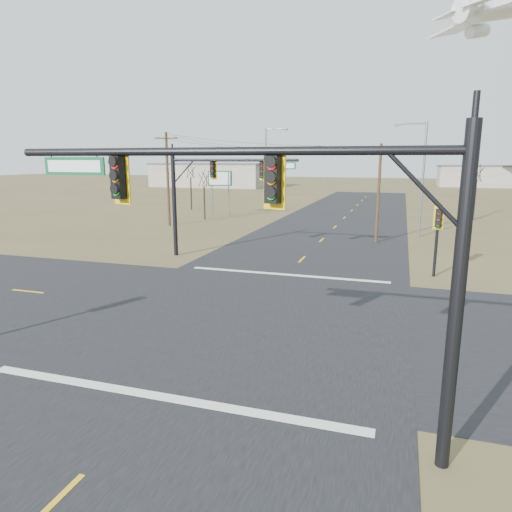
{
  "coord_description": "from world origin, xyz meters",
  "views": [
    {
      "loc": [
        6.25,
        -18.17,
        6.77
      ],
      "look_at": [
        0.16,
        1.0,
        2.49
      ],
      "focal_mm": 32.0,
      "sensor_mm": 36.0,
      "label": 1
    }
  ],
  "objects_px": {
    "pedestal_signal_ne": "(438,225)",
    "highway_sign": "(220,184)",
    "streetlight_a": "(421,173)",
    "streetlight_c": "(267,165)",
    "bare_tree_b": "(190,170)",
    "mast_arm_near": "(290,218)",
    "bare_tree_a": "(204,178)",
    "utility_pole_near": "(379,192)",
    "bare_tree_c": "(477,172)",
    "mast_arm_far": "(212,182)",
    "utility_pole_far": "(168,178)"
  },
  "relations": [
    {
      "from": "mast_arm_near",
      "to": "bare_tree_b",
      "type": "bearing_deg",
      "value": 131.49
    },
    {
      "from": "streetlight_c",
      "to": "bare_tree_c",
      "type": "xyz_separation_m",
      "value": [
        24.95,
        -0.99,
        -0.74
      ]
    },
    {
      "from": "utility_pole_near",
      "to": "pedestal_signal_ne",
      "type": "bearing_deg",
      "value": -69.86
    },
    {
      "from": "highway_sign",
      "to": "bare_tree_a",
      "type": "bearing_deg",
      "value": -112.46
    },
    {
      "from": "pedestal_signal_ne",
      "to": "bare_tree_b",
      "type": "distance_m",
      "value": 41.63
    },
    {
      "from": "streetlight_a",
      "to": "utility_pole_near",
      "type": "bearing_deg",
      "value": -130.74
    },
    {
      "from": "pedestal_signal_ne",
      "to": "utility_pole_far",
      "type": "xyz_separation_m",
      "value": [
        -24.97,
        14.34,
        1.82
      ]
    },
    {
      "from": "streetlight_a",
      "to": "bare_tree_a",
      "type": "relative_size",
      "value": 1.68
    },
    {
      "from": "bare_tree_b",
      "to": "bare_tree_c",
      "type": "distance_m",
      "value": 35.45
    },
    {
      "from": "streetlight_a",
      "to": "bare_tree_b",
      "type": "xyz_separation_m",
      "value": [
        -28.92,
        14.45,
        -0.29
      ]
    },
    {
      "from": "streetlight_a",
      "to": "bare_tree_b",
      "type": "bearing_deg",
      "value": 150.61
    },
    {
      "from": "bare_tree_b",
      "to": "bare_tree_c",
      "type": "relative_size",
      "value": 0.98
    },
    {
      "from": "utility_pole_far",
      "to": "highway_sign",
      "type": "height_order",
      "value": "utility_pole_far"
    },
    {
      "from": "bare_tree_a",
      "to": "bare_tree_c",
      "type": "distance_m",
      "value": 30.87
    },
    {
      "from": "mast_arm_far",
      "to": "highway_sign",
      "type": "height_order",
      "value": "mast_arm_far"
    },
    {
      "from": "pedestal_signal_ne",
      "to": "utility_pole_far",
      "type": "relative_size",
      "value": 0.44
    },
    {
      "from": "mast_arm_far",
      "to": "utility_pole_near",
      "type": "relative_size",
      "value": 1.13
    },
    {
      "from": "utility_pole_near",
      "to": "utility_pole_far",
      "type": "distance_m",
      "value": 21.42
    },
    {
      "from": "utility_pole_far",
      "to": "utility_pole_near",
      "type": "bearing_deg",
      "value": -10.04
    },
    {
      "from": "streetlight_c",
      "to": "bare_tree_a",
      "type": "distance_m",
      "value": 11.45
    },
    {
      "from": "highway_sign",
      "to": "streetlight_a",
      "type": "height_order",
      "value": "streetlight_a"
    },
    {
      "from": "bare_tree_b",
      "to": "highway_sign",
      "type": "bearing_deg",
      "value": -39.02
    },
    {
      "from": "utility_pole_near",
      "to": "mast_arm_far",
      "type": "bearing_deg",
      "value": -137.8
    },
    {
      "from": "pedestal_signal_ne",
      "to": "highway_sign",
      "type": "relative_size",
      "value": 0.77
    },
    {
      "from": "streetlight_c",
      "to": "bare_tree_b",
      "type": "height_order",
      "value": "streetlight_c"
    },
    {
      "from": "pedestal_signal_ne",
      "to": "highway_sign",
      "type": "distance_m",
      "value": 33.37
    },
    {
      "from": "streetlight_c",
      "to": "bare_tree_a",
      "type": "xyz_separation_m",
      "value": [
        -4.42,
        -10.47,
        -1.37
      ]
    },
    {
      "from": "streetlight_c",
      "to": "bare_tree_c",
      "type": "height_order",
      "value": "streetlight_c"
    },
    {
      "from": "mast_arm_far",
      "to": "utility_pole_near",
      "type": "height_order",
      "value": "utility_pole_near"
    },
    {
      "from": "utility_pole_near",
      "to": "streetlight_c",
      "type": "bearing_deg",
      "value": 127.38
    },
    {
      "from": "mast_arm_near",
      "to": "highway_sign",
      "type": "bearing_deg",
      "value": 127.47
    },
    {
      "from": "utility_pole_far",
      "to": "mast_arm_far",
      "type": "bearing_deg",
      "value": -51.51
    },
    {
      "from": "utility_pole_far",
      "to": "streetlight_a",
      "type": "distance_m",
      "value": 24.35
    },
    {
      "from": "mast_arm_near",
      "to": "streetlight_c",
      "type": "height_order",
      "value": "streetlight_c"
    },
    {
      "from": "bare_tree_a",
      "to": "bare_tree_c",
      "type": "relative_size",
      "value": 0.87
    },
    {
      "from": "streetlight_c",
      "to": "streetlight_a",
      "type": "bearing_deg",
      "value": -17.04
    },
    {
      "from": "streetlight_a",
      "to": "streetlight_c",
      "type": "height_order",
      "value": "streetlight_c"
    },
    {
      "from": "pedestal_signal_ne",
      "to": "utility_pole_far",
      "type": "bearing_deg",
      "value": 167.49
    },
    {
      "from": "mast_arm_far",
      "to": "utility_pole_far",
      "type": "height_order",
      "value": "utility_pole_far"
    },
    {
      "from": "pedestal_signal_ne",
      "to": "utility_pole_near",
      "type": "distance_m",
      "value": 11.35
    },
    {
      "from": "utility_pole_near",
      "to": "bare_tree_a",
      "type": "xyz_separation_m",
      "value": [
        -19.59,
        9.39,
        0.47
      ]
    },
    {
      "from": "utility_pole_near",
      "to": "bare_tree_a",
      "type": "distance_m",
      "value": 21.73
    },
    {
      "from": "utility_pole_far",
      "to": "bare_tree_a",
      "type": "height_order",
      "value": "utility_pole_far"
    },
    {
      "from": "bare_tree_a",
      "to": "bare_tree_b",
      "type": "distance_m",
      "value": 11.07
    },
    {
      "from": "streetlight_c",
      "to": "highway_sign",
      "type": "bearing_deg",
      "value": -99.03
    },
    {
      "from": "mast_arm_near",
      "to": "highway_sign",
      "type": "distance_m",
      "value": 45.94
    },
    {
      "from": "highway_sign",
      "to": "mast_arm_far",
      "type": "bearing_deg",
      "value": -86.85
    },
    {
      "from": "bare_tree_b",
      "to": "pedestal_signal_ne",
      "type": "bearing_deg",
      "value": -44.68
    },
    {
      "from": "mast_arm_near",
      "to": "bare_tree_c",
      "type": "bearing_deg",
      "value": 91.13
    },
    {
      "from": "mast_arm_near",
      "to": "utility_pole_near",
      "type": "height_order",
      "value": "utility_pole_near"
    }
  ]
}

